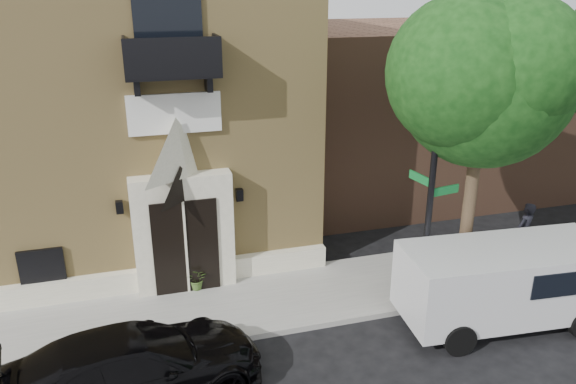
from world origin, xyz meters
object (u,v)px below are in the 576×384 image
at_px(black_sedan, 133,367).
at_px(cargo_van, 512,281).
at_px(dumpster, 465,271).
at_px(street_sign, 431,196).
at_px(fire_hydrant, 432,278).
at_px(pedestrian_near, 524,232).

relative_size(black_sedan, cargo_van, 1.01).
bearing_deg(dumpster, cargo_van, -61.81).
distance_m(street_sign, dumpster, 2.77).
bearing_deg(fire_hydrant, black_sedan, -166.77).
xyz_separation_m(fire_hydrant, dumpster, (0.91, -0.14, 0.13)).
height_order(fire_hydrant, dumpster, dumpster).
height_order(street_sign, fire_hydrant, street_sign).
xyz_separation_m(black_sedan, fire_hydrant, (7.75, 1.82, -0.20)).
xyz_separation_m(cargo_van, street_sign, (-1.69, 1.25, 1.94)).
distance_m(fire_hydrant, pedestrian_near, 3.62).
xyz_separation_m(fire_hydrant, pedestrian_near, (3.48, 0.86, 0.50)).
bearing_deg(cargo_van, fire_hydrant, 131.96).
relative_size(cargo_van, dumpster, 2.81).
relative_size(cargo_van, fire_hydrant, 6.18).
relative_size(street_sign, dumpster, 3.15).
distance_m(black_sedan, cargo_van, 8.97).
bearing_deg(dumpster, black_sedan, -152.46).
xyz_separation_m(black_sedan, cargo_van, (8.96, 0.24, 0.38)).
height_order(street_sign, dumpster, street_sign).
relative_size(fire_hydrant, dumpster, 0.45).
bearing_deg(cargo_van, pedestrian_near, 51.63).
height_order(fire_hydrant, pedestrian_near, pedestrian_near).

